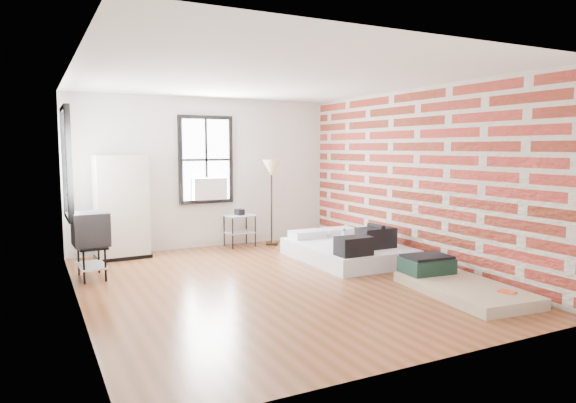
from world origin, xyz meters
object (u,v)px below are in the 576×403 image
floor_lamp (271,172)px  tv_stand (91,231)px  mattress_main (348,249)px  wardrobe (121,207)px  side_table (240,221)px  mattress_bare (455,283)px

floor_lamp → tv_stand: (-3.40, -1.18, -0.72)m
mattress_main → floor_lamp: bearing=106.8°
wardrobe → side_table: size_ratio=2.45×
mattress_main → side_table: (-1.18, 1.94, 0.30)m
side_table → mattress_bare: bearing=-71.7°
wardrobe → side_table: bearing=-1.8°
tv_stand → mattress_bare: bearing=-37.0°
mattress_main → side_table: bearing=121.1°
side_table → tv_stand: tv_stand is taller
mattress_bare → tv_stand: tv_stand is taller
mattress_main → floor_lamp: (-0.56, 1.83, 1.23)m
mattress_main → wardrobe: size_ratio=1.18×
mattress_bare → side_table: side_table is taller
side_table → floor_lamp: size_ratio=0.43×
mattress_bare → floor_lamp: size_ratio=1.14×
mattress_bare → tv_stand: bearing=150.6°
floor_lamp → mattress_bare: bearing=-79.5°
mattress_main → wardrobe: wardrobe is taller
side_table → tv_stand: bearing=-155.1°
mattress_bare → side_table: 4.40m
wardrobe → floor_lamp: (2.78, -0.04, 0.54)m
tv_stand → floor_lamp: bearing=16.9°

